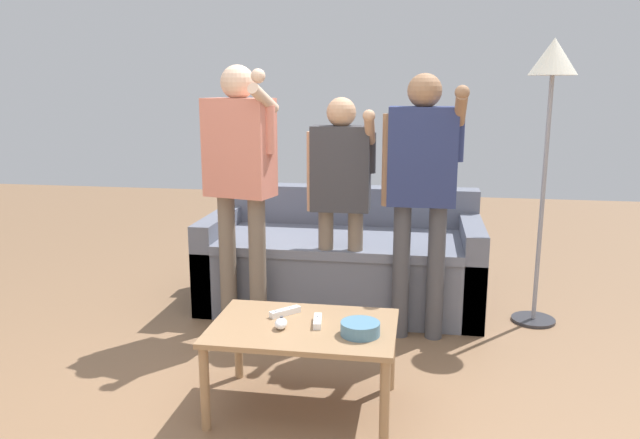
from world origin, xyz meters
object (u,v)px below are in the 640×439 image
object	(u,v)px
floor_lamp	(551,86)
game_remote_nunchuk	(281,323)
player_left	(240,167)
player_right	(422,176)
coffee_table	(303,336)
game_remote_wand_near	(318,321)
player_center	(341,186)
snack_bowl	(360,328)
game_remote_wand_far	(285,312)
couch	(343,262)

from	to	relation	value
floor_lamp	game_remote_nunchuk	bearing A→B (deg)	-134.64
player_left	player_right	world-z (taller)	player_left
coffee_table	player_left	xyz separation A→B (m)	(-0.57, 0.93, 0.66)
player_left	game_remote_wand_near	distance (m)	1.26
game_remote_nunchuk	game_remote_wand_near	xyz separation A→B (m)	(0.16, 0.08, -0.01)
player_center	game_remote_wand_near	bearing A→B (deg)	-88.30
player_left	player_right	distance (m)	1.09
snack_bowl	player_center	world-z (taller)	player_center
game_remote_wand_far	player_center	bearing A→B (deg)	81.35
game_remote_nunchuk	game_remote_wand_near	bearing A→B (deg)	25.95
player_center	player_right	bearing A→B (deg)	-13.25
couch	coffee_table	bearing A→B (deg)	-89.73
couch	coffee_table	size ratio (longest dim) A/B	2.19
coffee_table	player_right	xyz separation A→B (m)	(0.52, 0.96, 0.63)
player_right	game_remote_wand_near	distance (m)	1.19
player_right	game_remote_wand_near	xyz separation A→B (m)	(-0.46, -0.94, -0.56)
floor_lamp	game_remote_wand_near	bearing A→B (deg)	-132.78
player_center	coffee_table	bearing A→B (deg)	-91.71
couch	game_remote_wand_far	distance (m)	1.41
player_left	snack_bowl	bearing A→B (deg)	-49.93
player_center	game_remote_wand_far	xyz separation A→B (m)	(-0.15, -0.96, -0.48)
player_center	game_remote_wand_far	size ratio (longest dim) A/B	10.12
player_right	game_remote_wand_far	world-z (taller)	player_right
game_remote_wand_far	player_left	bearing A→B (deg)	119.19
coffee_table	snack_bowl	bearing A→B (deg)	-14.23
floor_lamp	player_center	distance (m)	1.41
couch	player_left	size ratio (longest dim) A/B	1.16
floor_lamp	game_remote_wand_far	world-z (taller)	floor_lamp
game_remote_wand_far	floor_lamp	bearing A→B (deg)	41.22
coffee_table	floor_lamp	size ratio (longest dim) A/B	0.48
floor_lamp	coffee_table	bearing A→B (deg)	-133.74
player_left	player_center	world-z (taller)	player_left
couch	coffee_table	world-z (taller)	couch
couch	coffee_table	xyz separation A→B (m)	(0.01, -1.51, 0.08)
floor_lamp	game_remote_wand_far	xyz separation A→B (m)	(-1.40, -1.22, -1.08)
couch	game_remote_wand_far	xyz separation A→B (m)	(-0.11, -1.39, 0.15)
snack_bowl	game_remote_nunchuk	size ratio (longest dim) A/B	2.03
player_left	game_remote_wand_near	size ratio (longest dim) A/B	10.91
player_left	game_remote_wand_far	size ratio (longest dim) A/B	11.44
coffee_table	game_remote_nunchuk	bearing A→B (deg)	-150.25
couch	game_remote_wand_far	world-z (taller)	couch
snack_bowl	player_left	world-z (taller)	player_left
game_remote_nunchuk	couch	bearing A→B (deg)	86.79
floor_lamp	player_left	distance (m)	1.96
game_remote_wand_near	couch	bearing A→B (deg)	92.72
coffee_table	player_center	xyz separation A→B (m)	(0.03, 1.08, 0.55)
couch	player_left	bearing A→B (deg)	-134.10
player_center	game_remote_wand_far	world-z (taller)	player_center
couch	player_center	xyz separation A→B (m)	(0.04, -0.43, 0.62)
floor_lamp	player_right	bearing A→B (deg)	-153.36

